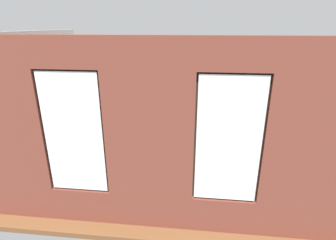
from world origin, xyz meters
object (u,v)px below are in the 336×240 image
at_px(couch_left, 273,153).
at_px(couch_by_window, 137,184).
at_px(tv_flatscreen, 52,121).
at_px(potted_plant_by_left_couch, 247,130).
at_px(remote_silver, 174,146).
at_px(potted_plant_between_couches, 206,176).
at_px(potted_plant_beside_window_right, 48,164).
at_px(candle_jar, 154,146).
at_px(media_console, 56,145).
at_px(table_plant_small, 167,139).
at_px(remote_black, 192,145).
at_px(potted_plant_mid_room_small, 201,130).
at_px(papasan_chair, 176,121).
at_px(coffee_table, 174,148).
at_px(cup_ceramic, 179,147).

bearing_deg(couch_left, couch_by_window, -56.86).
bearing_deg(tv_flatscreen, potted_plant_by_left_couch, -165.12).
bearing_deg(remote_silver, potted_plant_between_couches, -159.37).
distance_m(potted_plant_beside_window_right, potted_plant_by_left_couch, 5.29).
height_order(remote_silver, potted_plant_by_left_couch, potted_plant_by_left_couch).
xyz_separation_m(couch_left, candle_jar, (2.86, 0.25, 0.17)).
bearing_deg(media_console, potted_plant_by_left_couch, -165.09).
distance_m(couch_by_window, potted_plant_by_left_couch, 3.94).
xyz_separation_m(remote_silver, potted_plant_by_left_couch, (-1.99, -1.46, -0.08)).
relative_size(candle_jar, potted_plant_by_left_couch, 0.20).
distance_m(couch_left, tv_flatscreen, 5.56).
xyz_separation_m(candle_jar, table_plant_small, (-0.28, -0.22, 0.08)).
height_order(table_plant_small, potted_plant_between_couches, potted_plant_between_couches).
bearing_deg(remote_black, potted_plant_beside_window_right, 140.41).
relative_size(table_plant_small, remote_black, 1.46).
xyz_separation_m(candle_jar, potted_plant_between_couches, (-1.21, 1.35, 0.07)).
bearing_deg(potted_plant_mid_room_small, papasan_chair, -23.55).
distance_m(coffee_table, candle_jar, 0.50).
xyz_separation_m(couch_by_window, table_plant_small, (-0.40, -1.62, 0.25)).
height_order(coffee_table, remote_black, remote_black).
height_order(couch_left, remote_black, couch_left).
bearing_deg(couch_by_window, coffee_table, -111.44).
bearing_deg(couch_by_window, remote_silver, -111.44).
distance_m(coffee_table, media_console, 3.14).
bearing_deg(potted_plant_by_left_couch, cup_ceramic, 40.21).
bearing_deg(cup_ceramic, candle_jar, 0.00).
relative_size(potted_plant_mid_room_small, potted_plant_between_couches, 0.36).
bearing_deg(cup_ceramic, potted_plant_mid_room_small, -108.98).
bearing_deg(couch_left, media_console, -85.45).
bearing_deg(potted_plant_between_couches, potted_plant_mid_room_small, -88.58).
bearing_deg(tv_flatscreen, remote_silver, 178.23).
height_order(couch_by_window, couch_left, same).
xyz_separation_m(remote_silver, potted_plant_beside_window_right, (2.31, 1.62, 0.27)).
bearing_deg(remote_silver, candle_jar, 98.07).
height_order(cup_ceramic, remote_silver, cup_ceramic).
bearing_deg(remote_silver, tv_flatscreen, 82.30).
height_order(cup_ceramic, potted_plant_by_left_couch, same).
bearing_deg(coffee_table, remote_black, -162.39).
bearing_deg(remote_black, cup_ceramic, 146.81).
relative_size(couch_left, potted_plant_mid_room_small, 3.69).
distance_m(coffee_table, potted_plant_by_left_couch, 2.46).
bearing_deg(tv_flatscreen, couch_left, -179.61).
bearing_deg(media_console, candle_jar, 175.41).
height_order(couch_left, coffee_table, couch_left).
relative_size(cup_ceramic, remote_silver, 0.58).
height_order(candle_jar, tv_flatscreen, tv_flatscreen).
height_order(candle_jar, remote_black, candle_jar).
bearing_deg(coffee_table, potted_plant_between_couches, 116.56).
bearing_deg(media_console, couch_by_window, 147.59).
xyz_separation_m(remote_black, remote_silver, (0.44, 0.14, 0.00)).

